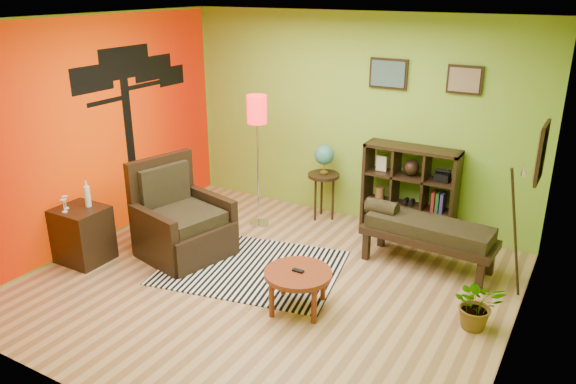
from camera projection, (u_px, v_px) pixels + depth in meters
The scene contains 11 objects.
ground at pixel (267, 284), 6.21m from camera, with size 5.00×5.00×0.00m, color tan.
room_shell at pixel (258, 124), 5.63m from camera, with size 5.04×4.54×2.82m.
zebra_rug at pixel (251, 267), 6.56m from camera, with size 2.03×1.51×0.01m, color white.
coffee_table at pixel (298, 277), 5.63m from camera, with size 0.68×0.68×0.44m.
armchair at pixel (181, 226), 6.82m from camera, with size 1.15×1.15×1.16m.
side_cabinet at pixel (83, 234), 6.63m from camera, with size 0.56×0.51×0.98m.
floor_lamp at pixel (257, 121), 7.22m from camera, with size 0.27×0.27×1.79m.
globe_table at pixel (324, 163), 7.66m from camera, with size 0.44×0.44×1.07m.
cube_shelf at pixel (410, 192), 7.21m from camera, with size 1.20×0.35×1.20m.
bench at pixel (425, 230), 6.46m from camera, with size 1.57×0.63×0.71m.
potted_plant at pixel (477, 309), 5.36m from camera, with size 0.46×0.52×0.40m, color #26661E.
Camera 1 is at (2.92, -4.61, 3.14)m, focal length 35.00 mm.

